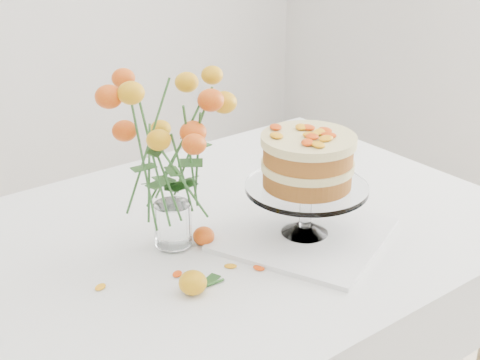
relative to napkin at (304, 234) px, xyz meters
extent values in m
cube|color=tan|center=(-0.18, 0.14, -0.03)|extent=(1.40, 0.90, 0.04)
cylinder|color=tan|center=(0.44, 0.51, -0.41)|extent=(0.06, 0.06, 0.71)
cube|color=white|center=(-0.18, 0.14, -0.01)|extent=(1.42, 0.92, 0.01)
cube|color=white|center=(-0.18, 0.60, -0.11)|extent=(1.42, 0.01, 0.20)
cube|color=white|center=(0.53, 0.14, -0.11)|extent=(0.01, 0.92, 0.20)
cube|color=white|center=(0.00, 0.00, 0.00)|extent=(0.42, 0.42, 0.01)
cylinder|color=white|center=(0.00, 0.00, 0.07)|extent=(0.03, 0.03, 0.08)
cylinder|color=white|center=(0.00, 0.00, 0.11)|extent=(0.26, 0.26, 0.01)
cylinder|color=#9F5923|center=(0.00, 0.00, 0.14)|extent=(0.23, 0.23, 0.04)
cylinder|color=beige|center=(0.00, 0.00, 0.16)|extent=(0.24, 0.24, 0.02)
cylinder|color=#9F5923|center=(0.00, 0.00, 0.19)|extent=(0.23, 0.23, 0.04)
cylinder|color=beige|center=(0.00, 0.00, 0.22)|extent=(0.24, 0.24, 0.02)
cylinder|color=white|center=(-0.25, 0.14, 0.00)|extent=(0.06, 0.06, 0.01)
cylinder|color=white|center=(-0.25, 0.14, 0.05)|extent=(0.08, 0.08, 0.09)
ellipsoid|color=orange|center=(-0.31, -0.03, 0.02)|extent=(0.05, 0.05, 0.05)
cylinder|color=#2C5E25|center=(-0.27, -0.03, 0.00)|extent=(0.06, 0.01, 0.01)
ellipsoid|color=red|center=(-0.19, 0.11, 0.01)|extent=(0.05, 0.05, 0.04)
cylinder|color=#2C5E25|center=(-0.16, 0.09, 0.00)|extent=(0.05, 0.03, 0.00)
ellipsoid|color=#FCA30F|center=(-0.30, 0.04, 0.00)|extent=(0.03, 0.02, 0.00)
ellipsoid|color=#FCA30F|center=(-0.20, 0.00, 0.00)|extent=(0.03, 0.02, 0.00)
ellipsoid|color=#FCA30F|center=(-0.16, -0.04, 0.00)|extent=(0.03, 0.02, 0.00)
ellipsoid|color=#FCA30F|center=(-0.44, 0.09, 0.00)|extent=(0.03, 0.02, 0.00)
camera|label=1|loc=(-0.88, -0.92, 0.70)|focal=50.00mm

